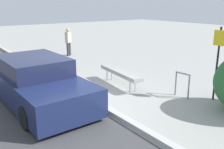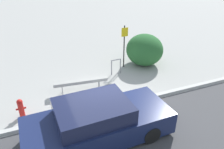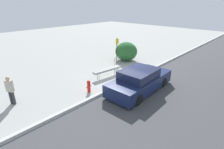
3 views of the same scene
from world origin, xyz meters
The scene contains 10 objects.
ground_plane centered at (0.00, 0.00, 0.00)m, with size 60.00×60.00×0.00m, color #9E9E99.
road_strip centered at (0.00, -5.15, 0.00)m, with size 60.00×10.00×0.01m.
curb centered at (0.00, 0.00, 0.07)m, with size 60.00×0.20×0.13m.
bench centered at (-0.44, 1.71, 0.51)m, with size 2.39×0.64×0.58m.
bike_rack centered at (1.66, 2.63, 0.50)m, with size 0.55×0.08×0.83m.
sign_post centered at (2.39, 3.27, 1.38)m, with size 0.36×0.08×2.30m.
fire_hydrant centered at (-2.97, 0.78, 0.41)m, with size 0.36×0.22×0.77m.
shrub_hedge centered at (3.58, 3.15, 0.86)m, with size 2.01×2.06×1.73m.
pedestrian centered at (-6.67, 2.71, 0.86)m, with size 0.35×0.42×1.61m.
parked_car_near centered at (-0.68, -1.34, 0.65)m, with size 4.76×2.01×1.41m.
Camera 3 is at (-8.96, -6.77, 5.08)m, focal length 28.00 mm.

